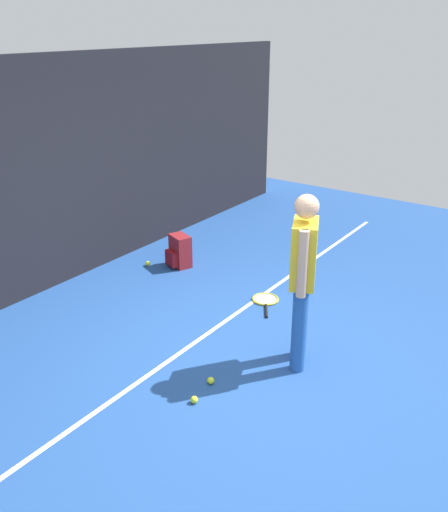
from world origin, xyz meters
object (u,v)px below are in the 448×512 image
at_px(tennis_ball_mid_court, 194,400).
at_px(backpack, 179,252).
at_px(tennis_player, 303,272).
at_px(tennis_ball_near_player, 148,263).
at_px(tennis_racket, 265,300).
at_px(tennis_ball_by_fence, 211,381).

bearing_deg(tennis_ball_mid_court, backpack, 41.98).
xyz_separation_m(tennis_player, tennis_ball_mid_court, (-1.08, 0.43, -0.93)).
distance_m(tennis_player, tennis_ball_near_player, 3.07).
distance_m(tennis_racket, tennis_ball_mid_court, 2.07).
bearing_deg(tennis_player, backpack, -139.77).
relative_size(tennis_racket, tennis_ball_by_fence, 9.24).
height_order(tennis_player, tennis_ball_mid_court, tennis_player).
distance_m(tennis_player, tennis_ball_mid_court, 1.49).
relative_size(tennis_racket, backpack, 1.39).
distance_m(tennis_racket, tennis_ball_near_player, 1.86).
xyz_separation_m(tennis_player, backpack, (1.13, 2.42, -0.76)).
height_order(tennis_racket, tennis_ball_mid_court, tennis_ball_mid_court).
xyz_separation_m(tennis_racket, tennis_ball_near_player, (-0.04, 1.86, 0.02)).
relative_size(tennis_player, tennis_ball_mid_court, 25.76).
relative_size(tennis_ball_near_player, tennis_ball_by_fence, 1.00).
height_order(tennis_ball_near_player, tennis_ball_mid_court, same).
distance_m(tennis_ball_by_fence, tennis_ball_mid_court, 0.31).
bearing_deg(tennis_racket, backpack, 48.88).
bearing_deg(tennis_ball_near_player, tennis_racket, -88.90).
height_order(tennis_player, tennis_ball_by_fence, tennis_player).
bearing_deg(tennis_racket, tennis_ball_near_player, 57.97).
bearing_deg(tennis_ball_near_player, tennis_ball_by_fence, -125.75).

